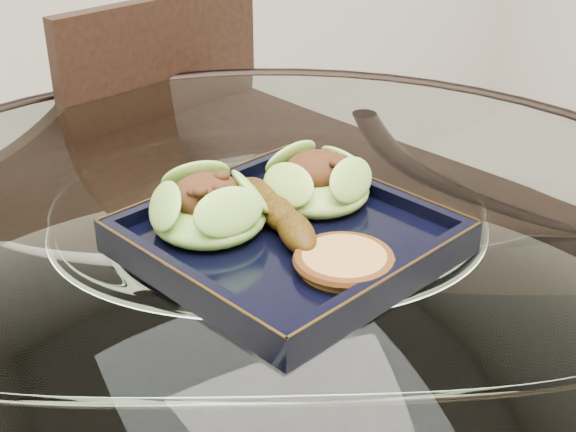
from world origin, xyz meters
name	(u,v)px	position (x,y,z in m)	size (l,w,h in m)	color
dining_table	(270,370)	(0.00, 0.00, 0.60)	(1.13, 1.13, 0.77)	white
dining_chair	(212,246)	(0.10, 0.45, 0.50)	(0.48, 0.48, 0.89)	black
navy_plate	(288,243)	(0.01, -0.02, 0.77)	(0.27, 0.27, 0.02)	black
lettuce_wrap_left	(209,211)	(-0.06, 0.02, 0.80)	(0.11, 0.11, 0.04)	#5EA02E
lettuce_wrap_right	(317,185)	(0.07, 0.03, 0.80)	(0.11, 0.11, 0.04)	olive
roasted_plantain	(278,213)	(0.01, -0.01, 0.80)	(0.15, 0.03, 0.03)	#583709
crumb_patty	(344,262)	(0.03, -0.11, 0.79)	(0.08, 0.08, 0.02)	#BA893E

